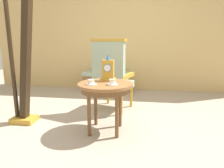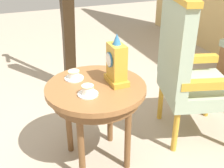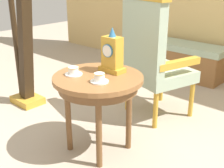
{
  "view_description": "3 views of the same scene",
  "coord_description": "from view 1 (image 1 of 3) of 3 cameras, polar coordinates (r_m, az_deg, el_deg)",
  "views": [
    {
      "loc": [
        0.51,
        -2.36,
        1.11
      ],
      "look_at": [
        0.13,
        0.07,
        0.58
      ],
      "focal_mm": 32.22,
      "sensor_mm": 36.0,
      "label": 1
    },
    {
      "loc": [
        1.61,
        -0.56,
        1.47
      ],
      "look_at": [
        0.08,
        0.06,
        0.61
      ],
      "focal_mm": 45.24,
      "sensor_mm": 36.0,
      "label": 2
    },
    {
      "loc": [
        1.51,
        -1.48,
        1.33
      ],
      "look_at": [
        0.16,
        0.0,
        0.56
      ],
      "focal_mm": 47.63,
      "sensor_mm": 36.0,
      "label": 3
    }
  ],
  "objects": [
    {
      "name": "ground_plane",
      "position": [
        2.66,
        -3.09,
        -12.5
      ],
      "size": [
        10.0,
        10.0,
        0.0
      ],
      "primitive_type": "plane",
      "color": "tan"
    },
    {
      "name": "wall_back",
      "position": [
        4.65,
        2.62,
        15.74
      ],
      "size": [
        6.0,
        0.1,
        2.8
      ],
      "primitive_type": "cube",
      "color": "tan",
      "rests_on": "ground"
    },
    {
      "name": "side_table",
      "position": [
        2.43,
        -1.9,
        -1.53
      ],
      "size": [
        0.66,
        0.66,
        0.61
      ],
      "color": "brown",
      "rests_on": "ground"
    },
    {
      "name": "teacup_left",
      "position": [
        2.34,
        -5.98,
        0.48
      ],
      "size": [
        0.13,
        0.13,
        0.06
      ],
      "color": "white",
      "rests_on": "side_table"
    },
    {
      "name": "teacup_right",
      "position": [
        2.31,
        0.07,
        0.44
      ],
      "size": [
        0.13,
        0.13,
        0.06
      ],
      "color": "white",
      "rests_on": "side_table"
    },
    {
      "name": "mantel_clock",
      "position": [
        2.52,
        -1.12,
        3.92
      ],
      "size": [
        0.19,
        0.11,
        0.34
      ],
      "color": "gold",
      "rests_on": "side_table"
    },
    {
      "name": "armchair",
      "position": [
        3.15,
        -0.17,
        2.71
      ],
      "size": [
        0.67,
        0.66,
        1.14
      ],
      "color": "#9EB299",
      "rests_on": "ground"
    },
    {
      "name": "harp",
      "position": [
        2.91,
        -24.22,
        4.11
      ],
      "size": [
        0.4,
        0.24,
        1.86
      ],
      "color": "gold",
      "rests_on": "ground"
    },
    {
      "name": "window_bench",
      "position": [
        4.48,
        -1.65,
        0.74
      ],
      "size": [
        1.01,
        0.4,
        0.44
      ],
      "color": "#9EB299",
      "rests_on": "ground"
    }
  ]
}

